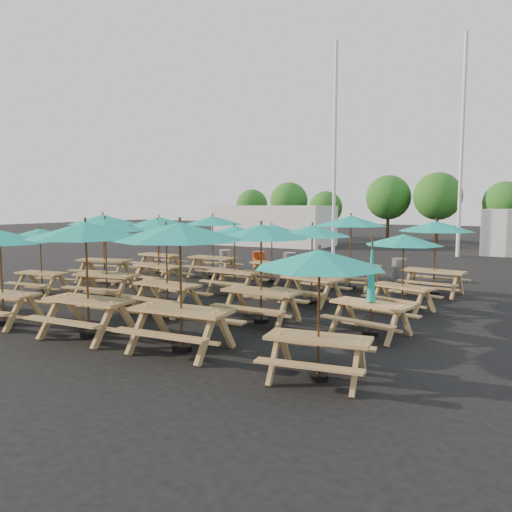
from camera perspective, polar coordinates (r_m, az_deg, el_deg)
The scene contains 33 objects.
ground at distance 16.01m, azimuth -2.68°, elevation -4.40°, with size 120.00×120.00×0.00m, color black.
picnic_unit_1 at distance 17.20m, azimuth -23.46°, elevation 2.07°, with size 2.34×2.34×2.12m.
picnic_unit_2 at distance 19.15m, azimuth -17.08°, elevation 3.66°, with size 2.97×2.97×2.52m.
picnic_unit_3 at distance 21.17m, azimuth -11.00°, elevation 3.66°, with size 2.50×2.50×2.37m.
picnic_unit_4 at distance 13.23m, azimuth -27.25°, elevation 1.53°, with size 2.57×2.57×2.29m.
picnic_unit_5 at distance 15.25m, azimuth -16.86°, elevation 2.99°, with size 2.74×2.74×2.46m.
picnic_unit_6 at distance 17.36m, azimuth -11.15°, elevation 3.18°, with size 2.62×2.62×2.37m.
picnic_unit_7 at distance 19.58m, azimuth -4.97°, elevation 3.74°, with size 2.48×2.48×2.44m.
picnic_unit_8 at distance 11.19m, azimuth -18.88°, elevation 2.21°, with size 2.62×2.62×2.52m.
picnic_unit_9 at distance 13.26m, azimuth -10.22°, elevation 2.34°, with size 2.44×2.44×2.35m.
picnic_unit_10 at distance 15.93m, azimuth -2.47°, elevation 2.54°, with size 2.33×2.33×2.21m.
picnic_unit_11 at distance 18.35m, azimuth 1.82°, elevation 2.83°, with size 2.57×2.57×2.15m.
picnic_unit_12 at distance 9.65m, azimuth -8.68°, elevation 2.08°, with size 2.69×2.69×2.54m.
picnic_unit_13 at distance 11.92m, azimuth 0.59°, elevation 2.28°, with size 2.40×2.40×2.41m.
picnic_unit_14 at distance 14.37m, azimuth 6.44°, elevation 2.45°, with size 2.70×2.70×2.29m.
picnic_unit_15 at distance 17.12m, azimuth 10.80°, elevation 3.57°, with size 2.56×2.56×2.51m.
picnic_unit_16 at distance 8.03m, azimuth 7.25°, elevation -1.05°, with size 2.43×2.43×2.16m.
picnic_unit_17 at distance 11.14m, azimuth 13.02°, elevation -4.38°, with size 1.96×1.79×2.18m.
picnic_unit_18 at distance 13.78m, azimuth 16.53°, elevation 1.39°, with size 2.58×2.58×2.10m.
picnic_unit_19 at distance 16.66m, azimuth 19.85°, elevation 2.84°, with size 2.61×2.61×2.37m.
waste_bin_0 at distance 22.28m, azimuth -3.54°, elevation -0.39°, with size 0.53×0.53×0.85m, color gray.
waste_bin_1 at distance 21.50m, azimuth 0.34°, elevation -0.61°, with size 0.53×0.53×0.85m, color red.
waste_bin_2 at distance 21.05m, azimuth 3.86°, elevation -0.76°, with size 0.53×0.53×0.85m, color gray.
waste_bin_3 at distance 19.44m, azimuth 16.02°, elevation -1.52°, with size 0.53×0.53×0.85m, color gray.
mast_0 at distance 29.39m, azimuth 9.00°, elevation 11.95°, with size 0.20×0.20×12.00m, color silver.
mast_1 at distance 29.71m, azimuth 22.48°, elevation 11.51°, with size 0.20×0.20×12.00m, color silver.
event_tent_0 at distance 35.38m, azimuth 2.09°, elevation 3.51°, with size 8.00×4.00×2.80m, color silver.
tree_0 at distance 44.64m, azimuth -0.47°, elevation 5.84°, with size 2.80×2.80×4.24m.
tree_1 at distance 41.40m, azimuth 3.79°, elevation 6.27°, with size 3.11×3.11×4.72m.
tree_2 at distance 39.81m, azimuth 7.98°, elevation 5.48°, with size 2.59×2.59×3.93m.
tree_3 at distance 39.34m, azimuth 14.90°, elevation 6.48°, with size 3.36×3.36×5.09m.
tree_4 at distance 38.11m, azimuth 20.06°, elevation 6.43°, with size 3.41×3.41×5.17m.
tree_5 at distance 38.01m, azimuth 26.60°, elevation 5.43°, with size 2.94×2.94×4.45m.
Camera 1 is at (8.49, -13.27, 2.85)m, focal length 35.00 mm.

